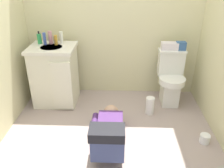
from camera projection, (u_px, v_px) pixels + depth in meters
ground_plane at (110, 136)px, 2.70m from camera, size 2.92×3.17×0.04m
wall_back at (113, 12)px, 3.15m from camera, size 2.58×0.08×2.40m
toilet at (171, 78)px, 3.20m from camera, size 0.36×0.46×0.75m
vanity_cabinet at (55, 75)px, 3.18m from camera, size 0.60×0.53×0.82m
faucet at (54, 40)px, 3.11m from camera, size 0.02×0.02×0.10m
person_plumber at (108, 133)px, 2.44m from camera, size 0.39×1.06×0.52m
tissue_box at (170, 46)px, 3.09m from camera, size 0.22×0.11×0.10m
toiletry_bag at (181, 46)px, 3.08m from camera, size 0.12×0.09×0.11m
soap_dispenser at (39, 39)px, 3.09m from camera, size 0.06×0.06×0.17m
bottle_blue at (45, 39)px, 3.04m from camera, size 0.04×0.04×0.16m
bottle_pink at (50, 38)px, 3.07m from camera, size 0.05×0.05×0.17m
bottle_amber at (56, 40)px, 3.04m from camera, size 0.04×0.04×0.13m
bottle_white at (61, 38)px, 3.09m from camera, size 0.05×0.05×0.16m
paper_towel_roll at (150, 106)px, 3.04m from camera, size 0.11×0.11×0.23m
toilet_paper_roll at (205, 139)px, 2.56m from camera, size 0.11×0.11×0.10m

